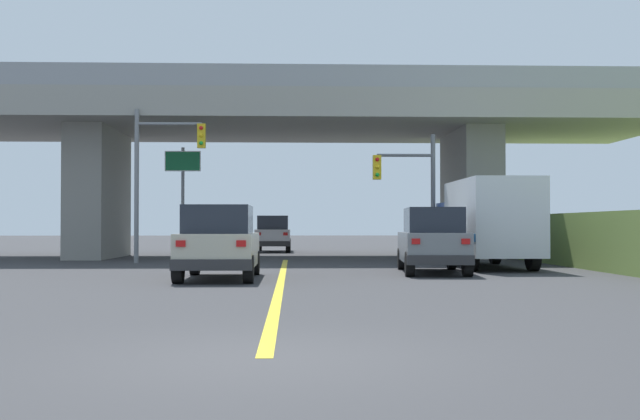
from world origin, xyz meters
TOP-DOWN VIEW (x-y plane):
  - ground at (0.00, 27.45)m, footprint 160.00×160.00m
  - overpass_bridge at (0.00, 27.45)m, footprint 34.54×10.00m
  - lane_divider_stripe at (0.00, 12.35)m, footprint 0.20×24.70m
  - suv_lead at (-1.71, 12.81)m, footprint 2.04×4.58m
  - suv_crossing at (4.65, 15.36)m, footprint 2.26×4.94m
  - box_truck at (7.10, 18.30)m, footprint 2.33×6.98m
  - sedan_oncoming at (-0.79, 35.28)m, footprint 1.96×4.83m
  - traffic_signal_nearside at (5.02, 21.88)m, footprint 2.48×0.36m
  - traffic_signal_farside at (-4.99, 22.26)m, footprint 2.80×0.36m
  - highway_sign at (-4.52, 25.62)m, footprint 1.57×0.17m

SIDE VIEW (x-z plane):
  - ground at x=0.00m, z-range 0.00..0.00m
  - lane_divider_stripe at x=0.00m, z-range 0.00..0.01m
  - suv_crossing at x=4.65m, z-range 0.00..2.02m
  - suv_lead at x=-1.71m, z-range 0.00..2.02m
  - sedan_oncoming at x=-0.79m, z-range 0.01..2.03m
  - box_truck at x=7.10m, z-range 0.09..3.11m
  - traffic_signal_nearside at x=5.02m, z-range 0.58..5.67m
  - highway_sign at x=-4.52m, z-range 1.13..6.04m
  - traffic_signal_farside at x=-4.99m, z-range 0.84..6.92m
  - overpass_bridge at x=0.00m, z-range 1.74..9.72m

